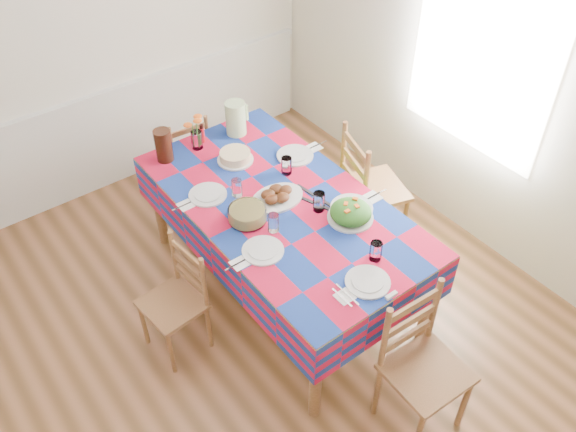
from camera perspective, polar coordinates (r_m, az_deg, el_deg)
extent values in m
cube|color=brown|center=(4.23, -3.39, -14.93)|extent=(4.50, 5.00, 0.04)
cube|color=beige|center=(5.14, -20.77, 14.32)|extent=(4.50, 0.04, 2.70)
cube|color=beige|center=(4.55, 20.52, 10.73)|extent=(0.04, 5.00, 2.70)
cube|color=white|center=(5.30, -19.41, 9.88)|extent=(4.41, 0.06, 0.04)
cube|color=white|center=(5.55, -18.43, 6.03)|extent=(4.41, 0.03, 0.90)
plane|color=white|center=(4.59, 17.68, 13.90)|extent=(0.00, 1.40, 1.40)
cylinder|color=brown|center=(3.74, 2.62, -14.77)|extent=(0.08, 0.08, 0.79)
cylinder|color=brown|center=(4.20, 13.01, -7.70)|extent=(0.08, 0.08, 0.79)
cylinder|color=brown|center=(4.88, -12.05, 1.05)|extent=(0.08, 0.08, 0.79)
cylinder|color=brown|center=(5.24, -2.73, 5.27)|extent=(0.08, 0.08, 0.79)
cube|color=brown|center=(4.14, -0.58, 0.97)|extent=(1.10, 2.09, 0.04)
cube|color=#B40F2F|center=(4.12, -0.58, 1.22)|extent=(1.14, 2.13, 0.01)
cube|color=#B40F2F|center=(4.02, -7.13, -3.84)|extent=(0.01, 2.13, 0.33)
cube|color=#B40F2F|center=(4.51, 5.27, 2.46)|extent=(0.01, 2.13, 0.33)
cube|color=#B40F2F|center=(3.70, 9.52, -9.43)|extent=(1.14, 0.01, 0.33)
cube|color=#B40F2F|center=(4.94, -8.04, 6.17)|extent=(1.14, 0.01, 0.33)
cylinder|color=silver|center=(3.63, 7.47, -6.14)|extent=(0.27, 0.27, 0.01)
cylinder|color=silver|center=(3.62, 7.48, -6.03)|extent=(0.19, 0.19, 0.01)
cylinder|color=white|center=(3.73, 8.21, -3.26)|extent=(0.08, 0.08, 0.13)
cube|color=white|center=(3.54, 5.32, -7.52)|extent=(0.10, 0.10, 0.01)
cube|color=silver|center=(3.53, 5.08, -7.62)|extent=(0.01, 0.17, 0.00)
cube|color=silver|center=(3.55, 5.57, -7.31)|extent=(0.01, 0.20, 0.00)
cylinder|color=silver|center=(3.78, -2.36, -3.25)|extent=(0.26, 0.26, 0.01)
cylinder|color=silver|center=(3.77, -2.36, -3.15)|extent=(0.19, 0.19, 0.01)
cylinder|color=white|center=(3.88, -1.39, -0.63)|extent=(0.07, 0.07, 0.13)
cube|color=white|center=(3.71, -4.57, -4.45)|extent=(0.10, 0.10, 0.01)
cube|color=silver|center=(3.70, -4.83, -4.53)|extent=(0.17, 0.01, 0.00)
cube|color=silver|center=(3.72, -4.32, -4.27)|extent=(0.20, 0.01, 0.00)
cylinder|color=silver|center=(4.21, -7.51, 1.99)|extent=(0.26, 0.26, 0.01)
cylinder|color=silver|center=(4.20, -7.53, 2.10)|extent=(0.19, 0.19, 0.01)
cylinder|color=white|center=(4.16, -4.80, 2.66)|extent=(0.07, 0.07, 0.13)
cube|color=white|center=(4.15, -9.56, 1.00)|extent=(0.10, 0.10, 0.01)
cube|color=silver|center=(4.14, -9.80, 0.94)|extent=(0.17, 0.01, 0.00)
cube|color=silver|center=(4.15, -9.34, 1.16)|extent=(0.19, 0.01, 0.00)
cylinder|color=silver|center=(4.09, 5.97, 0.77)|extent=(0.29, 0.29, 0.01)
cylinder|color=silver|center=(4.08, 5.98, 0.88)|extent=(0.20, 0.20, 0.01)
cylinder|color=white|center=(4.03, 2.91, 1.36)|extent=(0.08, 0.08, 0.14)
cube|color=white|center=(4.20, 7.92, 1.76)|extent=(0.11, 0.11, 0.01)
cube|color=silver|center=(4.18, 7.71, 1.71)|extent=(0.18, 0.01, 0.00)
cube|color=silver|center=(4.21, 8.13, 1.93)|extent=(0.21, 0.01, 0.00)
cylinder|color=silver|center=(4.53, 0.67, 5.69)|extent=(0.27, 0.27, 0.01)
cylinder|color=silver|center=(4.52, 0.67, 5.79)|extent=(0.19, 0.19, 0.01)
cylinder|color=white|center=(4.33, -0.14, 4.74)|extent=(0.08, 0.08, 0.13)
cube|color=white|center=(4.62, 2.46, 6.45)|extent=(0.10, 0.10, 0.01)
cube|color=silver|center=(4.61, 2.27, 6.41)|extent=(0.17, 0.01, 0.00)
cube|color=silver|center=(4.63, 2.66, 6.59)|extent=(0.20, 0.01, 0.00)
ellipsoid|color=silver|center=(4.14, -1.03, 1.67)|extent=(0.39, 0.28, 0.02)
ellipsoid|color=black|center=(4.15, -0.27, 2.43)|extent=(0.10, 0.09, 0.06)
ellipsoid|color=black|center=(4.16, -1.15, 2.53)|extent=(0.10, 0.09, 0.06)
ellipsoid|color=black|center=(4.11, -1.88, 2.04)|extent=(0.10, 0.09, 0.06)
ellipsoid|color=black|center=(4.07, -1.54, 1.57)|extent=(0.10, 0.09, 0.06)
ellipsoid|color=black|center=(4.09, -0.54, 1.73)|extent=(0.10, 0.09, 0.06)
cylinder|color=silver|center=(4.02, 5.84, -0.14)|extent=(0.30, 0.30, 0.01)
ellipsoid|color=#174511|center=(3.98, 5.89, 0.37)|extent=(0.27, 0.27, 0.12)
cube|color=#DD5813|center=(3.90, 5.58, 0.45)|extent=(0.04, 0.03, 0.01)
cube|color=#DD5813|center=(3.95, 5.44, 1.15)|extent=(0.04, 0.04, 0.01)
cube|color=#DD5813|center=(3.94, 6.46, 0.92)|extent=(0.03, 0.04, 0.01)
cube|color=#DD5813|center=(3.99, 6.31, 1.61)|extent=(0.04, 0.04, 0.01)
cylinder|color=white|center=(3.97, -3.83, 0.15)|extent=(0.25, 0.25, 0.09)
cylinder|color=#D1C76F|center=(3.97, -3.83, 0.16)|extent=(0.23, 0.23, 0.08)
cylinder|color=silver|center=(4.50, -4.94, 5.27)|extent=(0.27, 0.27, 0.01)
cylinder|color=#D0B87E|center=(4.48, -4.97, 5.65)|extent=(0.23, 0.23, 0.06)
cube|color=black|center=(4.12, 2.25, 1.31)|extent=(0.15, 0.35, 0.01)
cube|color=black|center=(4.16, 2.69, 1.81)|extent=(0.07, 0.36, 0.01)
cylinder|color=white|center=(4.63, -8.52, 7.07)|extent=(0.08, 0.08, 0.14)
cylinder|color=#376B23|center=(4.59, -8.84, 7.47)|extent=(0.01, 0.01, 0.20)
ellipsoid|color=#DD5813|center=(4.52, -9.37, 8.40)|extent=(0.07, 0.07, 0.02)
cylinder|color=#376B23|center=(4.62, -8.47, 7.72)|extent=(0.01, 0.01, 0.20)
ellipsoid|color=#DD5813|center=(4.57, -8.45, 9.21)|extent=(0.07, 0.07, 0.02)
cylinder|color=#376B23|center=(4.59, -8.47, 7.48)|extent=(0.01, 0.01, 0.20)
ellipsoid|color=#DD5813|center=(4.49, -8.47, 8.80)|extent=(0.07, 0.07, 0.02)
cylinder|color=red|center=(4.69, -8.04, 7.68)|extent=(0.04, 0.04, 0.15)
cylinder|color=#BFE3A0|center=(4.72, -4.92, 9.10)|extent=(0.16, 0.16, 0.27)
cylinder|color=black|center=(4.52, -11.57, 6.49)|extent=(0.12, 0.12, 0.25)
cube|color=silver|center=(3.58, 9.65, -7.33)|extent=(0.08, 0.03, 0.02)
cylinder|color=brown|center=(3.97, 16.17, -16.43)|extent=(0.04, 0.04, 0.47)
cylinder|color=brown|center=(3.91, 8.35, -15.87)|extent=(0.04, 0.04, 0.47)
cylinder|color=brown|center=(4.08, 12.49, -13.12)|extent=(0.04, 0.04, 0.47)
cube|color=brown|center=(3.72, 12.86, -14.12)|extent=(0.46, 0.44, 0.03)
cylinder|color=brown|center=(3.50, 9.05, -11.38)|extent=(0.04, 0.04, 0.53)
cylinder|color=brown|center=(3.69, 13.51, -8.54)|extent=(0.04, 0.04, 0.53)
cube|color=brown|center=(3.68, 11.13, -10.95)|extent=(0.38, 0.04, 0.05)
cube|color=brown|center=(3.57, 11.42, -9.62)|extent=(0.38, 0.04, 0.05)
cube|color=brown|center=(3.47, 11.72, -8.21)|extent=(0.38, 0.04, 0.05)
cylinder|color=brown|center=(5.61, -8.57, 5.17)|extent=(0.03, 0.03, 0.40)
cylinder|color=brown|center=(5.53, -11.53, 4.07)|extent=(0.03, 0.03, 0.40)
cylinder|color=brown|center=(5.39, -7.18, 3.57)|extent=(0.03, 0.03, 0.40)
cylinder|color=brown|center=(5.30, -10.24, 2.40)|extent=(0.03, 0.03, 0.40)
cube|color=brown|center=(5.33, -9.63, 5.62)|extent=(0.40, 0.38, 0.03)
cylinder|color=brown|center=(5.14, -7.53, 7.19)|extent=(0.03, 0.03, 0.44)
cylinder|color=brown|center=(5.04, -10.77, 6.02)|extent=(0.03, 0.03, 0.44)
cube|color=brown|center=(5.14, -9.03, 5.81)|extent=(0.32, 0.04, 0.04)
cube|color=brown|center=(5.07, -9.17, 6.86)|extent=(0.32, 0.04, 0.04)
cube|color=brown|center=(5.01, -9.31, 7.93)|extent=(0.32, 0.04, 0.04)
cylinder|color=brown|center=(4.32, -13.35, -9.76)|extent=(0.03, 0.03, 0.41)
cylinder|color=brown|center=(4.14, -10.87, -12.45)|extent=(0.03, 0.03, 0.41)
cylinder|color=brown|center=(4.41, -10.00, -7.73)|extent=(0.03, 0.03, 0.41)
cylinder|color=brown|center=(4.22, -7.42, -10.25)|extent=(0.03, 0.03, 0.41)
cube|color=brown|center=(4.10, -10.79, -8.14)|extent=(0.40, 0.41, 0.03)
cylinder|color=brown|center=(4.10, -10.60, -3.76)|extent=(0.03, 0.03, 0.45)
cylinder|color=brown|center=(3.90, -7.86, -6.31)|extent=(0.03, 0.03, 0.45)
cube|color=brown|center=(4.06, -9.12, -5.88)|extent=(0.05, 0.33, 0.05)
cube|color=brown|center=(3.98, -9.31, -4.74)|extent=(0.05, 0.33, 0.05)
cube|color=brown|center=(3.89, -9.49, -3.55)|extent=(0.05, 0.33, 0.05)
cylinder|color=brown|center=(4.91, 10.80, -0.70)|extent=(0.04, 0.04, 0.49)
cylinder|color=brown|center=(5.16, 8.73, 2.09)|extent=(0.04, 0.04, 0.49)
cylinder|color=brown|center=(4.77, 6.87, -1.76)|extent=(0.04, 0.04, 0.49)
cylinder|color=brown|center=(5.02, 4.95, 1.16)|extent=(0.04, 0.04, 0.49)
cube|color=brown|center=(4.79, 8.13, 2.59)|extent=(0.56, 0.57, 0.03)
cylinder|color=brown|center=(4.42, 7.28, 3.09)|extent=(0.04, 0.04, 0.55)
cylinder|color=brown|center=(4.70, 5.19, 5.95)|extent=(0.04, 0.04, 0.55)
cube|color=brown|center=(4.62, 6.11, 3.49)|extent=(0.14, 0.38, 0.05)
cube|color=brown|center=(4.54, 6.24, 4.90)|extent=(0.14, 0.38, 0.05)
cube|color=brown|center=(4.45, 6.37, 6.36)|extent=(0.14, 0.38, 0.05)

